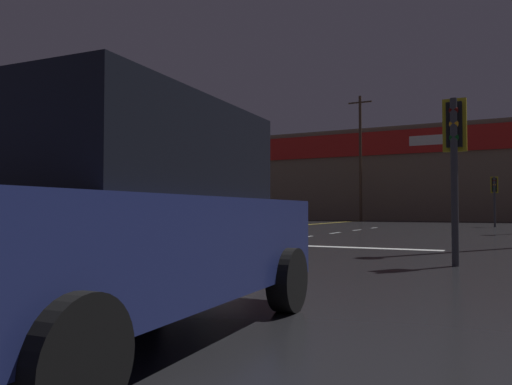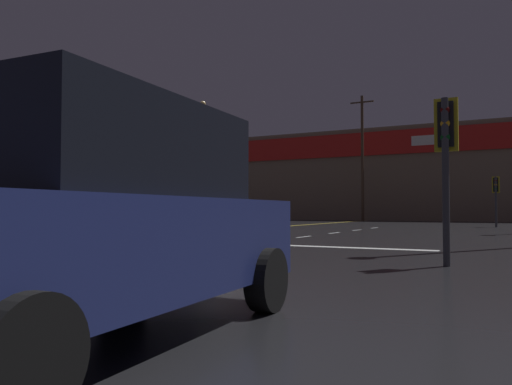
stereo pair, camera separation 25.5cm
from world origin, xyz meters
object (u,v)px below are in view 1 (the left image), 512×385
object	(u,v)px
traffic_signal_corner_northeast	(494,190)
traffic_signal_corner_northwest	(167,191)
streetlight_near_right	(122,153)
streetlight_far_right	(201,146)
traffic_signal_corner_southeast	(454,143)
traffic_signal_median	(198,162)
parked_car	(121,219)

from	to	relation	value
traffic_signal_corner_northeast	traffic_signal_corner_northwest	size ratio (longest dim) A/B	0.86
streetlight_near_right	streetlight_far_right	bearing A→B (deg)	84.98
traffic_signal_corner_southeast	traffic_signal_corner_northeast	bearing A→B (deg)	89.69
streetlight_far_right	traffic_signal_corner_northwest	bearing A→B (deg)	-79.36
traffic_signal_corner_northeast	traffic_signal_corner_southeast	bearing A→B (deg)	-90.31
traffic_signal_corner_northwest	streetlight_near_right	size ratio (longest dim) A/B	0.41
streetlight_near_right	traffic_signal_median	bearing A→B (deg)	-32.25
traffic_signal_median	traffic_signal_corner_southeast	bearing A→B (deg)	-41.83
traffic_signal_corner_northeast	parked_car	size ratio (longest dim) A/B	0.69
traffic_signal_median	streetlight_near_right	size ratio (longest dim) A/B	0.55
traffic_signal_corner_northeast	traffic_signal_corner_northwest	bearing A→B (deg)	-179.75
parked_car	streetlight_far_right	bearing A→B (deg)	122.43
traffic_signal_median	traffic_signal_corner_southeast	world-z (taller)	traffic_signal_median
parked_car	traffic_signal_corner_northeast	bearing A→B (deg)	86.09
traffic_signal_corner_northwest	traffic_signal_corner_northeast	bearing A→B (deg)	0.25
traffic_signal_median	traffic_signal_corner_northeast	xyz separation A→B (m)	(14.09, 10.83, -1.40)
traffic_signal_corner_northwest	parked_car	distance (m)	37.32
traffic_signal_corner_northwest	traffic_signal_corner_southeast	xyz separation A→B (m)	(24.12, -23.23, -0.33)
streetlight_far_right	parked_car	world-z (taller)	streetlight_far_right
traffic_signal_corner_northeast	streetlight_far_right	bearing A→B (deg)	164.81
traffic_signal_corner_southeast	streetlight_far_right	xyz separation A→B (m)	(-25.44, 30.27, 4.90)
streetlight_near_right	traffic_signal_corner_southeast	bearing A→B (deg)	-37.63
traffic_signal_corner_southeast	streetlight_near_right	distance (m)	33.40
traffic_signal_corner_northwest	streetlight_near_right	distance (m)	4.71
traffic_signal_corner_southeast	streetlight_far_right	size ratio (longest dim) A/B	0.27
streetlight_near_right	traffic_signal_corner_northeast	bearing A→B (deg)	6.55
traffic_signal_corner_northeast	traffic_signal_corner_northwest	world-z (taller)	traffic_signal_corner_northwest
traffic_signal_corner_northwest	parked_car	size ratio (longest dim) A/B	0.80
traffic_signal_corner_northeast	traffic_signal_corner_southeast	size ratio (longest dim) A/B	0.98
traffic_signal_median	traffic_signal_corner_southeast	distance (m)	18.79
streetlight_near_right	parked_car	distance (m)	36.69
traffic_signal_corner_southeast	streetlight_far_right	bearing A→B (deg)	130.05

